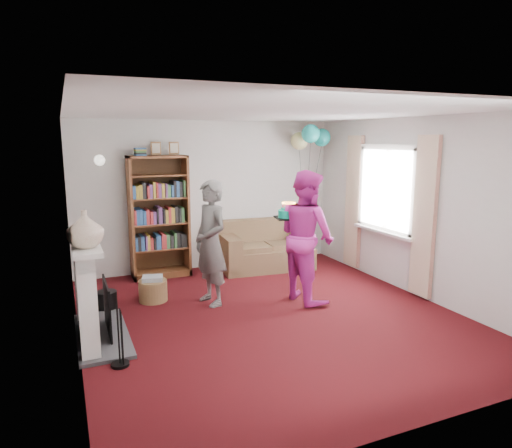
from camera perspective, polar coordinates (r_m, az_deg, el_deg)
name	(u,v)px	position (r m, az deg, el deg)	size (l,w,h in m)	color
ground	(270,316)	(5.86, 1.81, -11.41)	(5.00, 5.00, 0.00)	#32070B
wall_back	(209,195)	(7.84, -5.92, 3.61)	(4.50, 0.02, 2.50)	silver
wall_left	(70,233)	(5.01, -22.24, -1.08)	(0.02, 5.00, 2.50)	silver
wall_right	(417,207)	(6.78, 19.47, 1.97)	(0.02, 5.00, 2.50)	silver
ceiling	(272,112)	(5.44, 1.97, 13.85)	(4.50, 5.00, 0.01)	white
fireplace	(91,294)	(5.39, -19.89, -8.28)	(0.55, 1.80, 1.12)	#3F3F42
window_bay	(386,205)	(7.20, 15.91, 2.26)	(0.14, 2.02, 2.20)	white
wall_sconce	(99,160)	(7.31, -18.99, 7.56)	(0.16, 0.23, 0.16)	gold
bookcase	(159,218)	(7.46, -12.07, 0.76)	(0.92, 0.42, 2.15)	#472B14
sofa	(264,250)	(7.89, 1.04, -3.22)	(1.54, 0.82, 0.82)	brown
wicker_basket	(153,290)	(6.48, -12.75, -8.01)	(0.39, 0.39, 0.35)	olive
person_striped	(211,243)	(6.08, -5.68, -2.38)	(0.61, 0.40, 1.67)	black
person_magenta	(306,236)	(6.24, 6.32, -1.49)	(0.87, 0.68, 1.79)	#BF2690
birthday_cake	(289,214)	(6.20, 4.10, 1.30)	(0.34, 0.34, 0.22)	black
balloons	(311,137)	(8.01, 6.83, 10.70)	(0.64, 0.69, 1.80)	#3F3F3F
mantel_vase	(85,229)	(4.86, -20.60, -0.57)	(0.36, 0.36, 0.38)	beige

